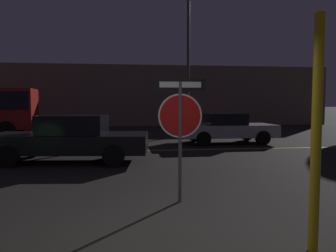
{
  "coord_description": "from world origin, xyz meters",
  "views": [
    {
      "loc": [
        -0.32,
        -3.8,
        1.73
      ],
      "look_at": [
        0.65,
        3.94,
        1.18
      ],
      "focal_mm": 35.0,
      "sensor_mm": 36.0,
      "label": 1
    }
  ],
  "objects_px": {
    "passing_car_3": "(226,128)",
    "street_lamp": "(188,53)",
    "stop_sign": "(180,115)",
    "passing_car_2": "(70,138)",
    "yellow_pole_right": "(316,134)"
  },
  "relations": [
    {
      "from": "yellow_pole_right",
      "to": "stop_sign",
      "type": "bearing_deg",
      "value": 120.74
    },
    {
      "from": "yellow_pole_right",
      "to": "passing_car_3",
      "type": "relative_size",
      "value": 0.66
    },
    {
      "from": "stop_sign",
      "to": "street_lamp",
      "type": "relative_size",
      "value": 0.29
    },
    {
      "from": "passing_car_3",
      "to": "street_lamp",
      "type": "height_order",
      "value": "street_lamp"
    },
    {
      "from": "yellow_pole_right",
      "to": "passing_car_2",
      "type": "bearing_deg",
      "value": 120.83
    },
    {
      "from": "passing_car_2",
      "to": "passing_car_3",
      "type": "bearing_deg",
      "value": -51.58
    },
    {
      "from": "yellow_pole_right",
      "to": "passing_car_2",
      "type": "distance_m",
      "value": 7.47
    },
    {
      "from": "street_lamp",
      "to": "stop_sign",
      "type": "bearing_deg",
      "value": -101.31
    },
    {
      "from": "passing_car_3",
      "to": "yellow_pole_right",
      "type": "bearing_deg",
      "value": -12.44
    },
    {
      "from": "passing_car_3",
      "to": "street_lamp",
      "type": "distance_m",
      "value": 5.26
    },
    {
      "from": "passing_car_2",
      "to": "passing_car_3",
      "type": "relative_size",
      "value": 1.15
    },
    {
      "from": "stop_sign",
      "to": "yellow_pole_right",
      "type": "relative_size",
      "value": 0.79
    },
    {
      "from": "passing_car_2",
      "to": "passing_car_3",
      "type": "distance_m",
      "value": 6.99
    },
    {
      "from": "stop_sign",
      "to": "passing_car_2",
      "type": "height_order",
      "value": "stop_sign"
    },
    {
      "from": "stop_sign",
      "to": "passing_car_3",
      "type": "height_order",
      "value": "stop_sign"
    }
  ]
}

